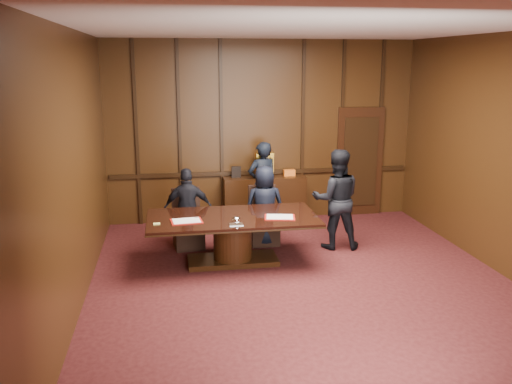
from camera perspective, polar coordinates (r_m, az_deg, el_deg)
room at (r=7.39m, az=5.72°, el=2.90°), size 7.00×7.04×3.50m
sideboard at (r=10.62m, az=0.88°, el=-0.57°), size 1.60×0.45×1.54m
conference_table at (r=8.43m, az=-2.48°, el=-4.20°), size 2.62×1.32×0.76m
folder_left at (r=8.15m, az=-7.33°, el=-3.05°), size 0.49×0.37×0.02m
folder_right at (r=8.28m, az=2.51°, el=-2.66°), size 0.51×0.41×0.02m
inkstand at (r=7.91m, az=-2.11°, el=-3.09°), size 0.20×0.14×0.12m
notepad at (r=8.08m, az=-10.41°, el=-3.31°), size 0.10×0.07×0.01m
chair_left at (r=9.28m, az=-7.14°, el=-4.02°), size 0.53×0.53×0.99m
chair_right at (r=9.42m, az=0.82°, el=-3.66°), size 0.48×0.48×0.99m
signatory_left at (r=9.10m, az=-7.17°, el=-1.78°), size 0.82×0.36×1.38m
signatory_right at (r=9.23m, az=0.92°, el=-1.43°), size 0.68×0.44×1.38m
witness_left at (r=10.35m, az=0.67°, el=0.89°), size 0.67×0.52×1.62m
witness_right at (r=9.14m, az=8.44°, el=-0.76°), size 0.91×0.76×1.69m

